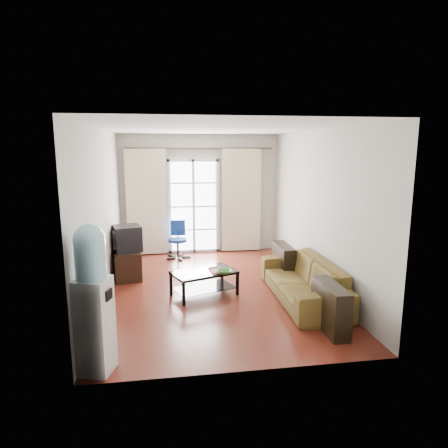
% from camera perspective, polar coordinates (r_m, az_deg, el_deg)
% --- Properties ---
extents(floor, '(5.20, 5.20, 0.00)m').
position_cam_1_polar(floor, '(6.96, -1.31, -9.28)').
color(floor, maroon).
rests_on(floor, ground).
extents(ceiling, '(5.20, 5.20, 0.00)m').
position_cam_1_polar(ceiling, '(6.55, -1.41, 13.51)').
color(ceiling, white).
rests_on(ceiling, wall_back).
extents(wall_back, '(3.60, 0.02, 2.70)m').
position_cam_1_polar(wall_back, '(9.18, -3.48, 4.28)').
color(wall_back, '#B8B8AF').
rests_on(wall_back, floor).
extents(wall_front, '(3.60, 0.02, 2.70)m').
position_cam_1_polar(wall_front, '(4.11, 3.38, -3.90)').
color(wall_front, '#B8B8AF').
rests_on(wall_front, floor).
extents(wall_left, '(0.02, 5.20, 2.70)m').
position_cam_1_polar(wall_left, '(6.64, -16.96, 1.30)').
color(wall_left, '#B8B8AF').
rests_on(wall_left, floor).
extents(wall_right, '(0.02, 5.20, 2.70)m').
position_cam_1_polar(wall_right, '(7.08, 13.25, 2.06)').
color(wall_right, '#B8B8AF').
rests_on(wall_right, floor).
extents(french_door, '(1.16, 0.06, 2.15)m').
position_cam_1_polar(french_door, '(9.15, -4.36, 2.51)').
color(french_door, white).
rests_on(french_door, wall_back).
extents(curtain_rod, '(3.30, 0.04, 0.04)m').
position_cam_1_polar(curtain_rod, '(9.02, -3.49, 10.72)').
color(curtain_rod, '#4C3F2D').
rests_on(curtain_rod, wall_back).
extents(curtain_left, '(0.90, 0.07, 2.35)m').
position_cam_1_polar(curtain_left, '(9.05, -10.99, 3.05)').
color(curtain_left, beige).
rests_on(curtain_left, curtain_rod).
extents(curtain_right, '(0.90, 0.07, 2.35)m').
position_cam_1_polar(curtain_right, '(9.22, 2.50, 3.37)').
color(curtain_right, beige).
rests_on(curtain_right, curtain_rod).
extents(radiator, '(0.64, 0.12, 0.64)m').
position_cam_1_polar(radiator, '(9.36, 1.53, -1.91)').
color(radiator, '#979799').
rests_on(radiator, floor).
extents(sofa, '(2.21, 0.92, 0.64)m').
position_cam_1_polar(sofa, '(6.54, 11.20, -7.88)').
color(sofa, brown).
rests_on(sofa, floor).
extents(coffee_table, '(1.16, 0.90, 0.41)m').
position_cam_1_polar(coffee_table, '(6.61, -2.86, -7.95)').
color(coffee_table, silver).
rests_on(coffee_table, floor).
extents(bowl, '(0.33, 0.33, 0.06)m').
position_cam_1_polar(bowl, '(6.44, -0.01, -6.81)').
color(bowl, '#308637').
rests_on(bowl, coffee_table).
extents(book, '(0.26, 0.29, 0.02)m').
position_cam_1_polar(book, '(6.49, -1.94, -6.84)').
color(book, '#A71424').
rests_on(book, coffee_table).
extents(remote, '(0.16, 0.08, 0.02)m').
position_cam_1_polar(remote, '(6.72, -1.60, -6.23)').
color(remote, black).
rests_on(remote, coffee_table).
extents(tv_stand, '(0.58, 0.78, 0.52)m').
position_cam_1_polar(tv_stand, '(7.67, -13.68, -5.65)').
color(tv_stand, black).
rests_on(tv_stand, floor).
extents(crt_tv, '(0.60, 0.61, 0.47)m').
position_cam_1_polar(crt_tv, '(7.59, -13.81, -1.99)').
color(crt_tv, black).
rests_on(crt_tv, tv_stand).
extents(task_chair, '(0.61, 0.61, 0.82)m').
position_cam_1_polar(task_chair, '(8.86, -6.60, -3.31)').
color(task_chair, black).
rests_on(task_chair, floor).
extents(water_cooler, '(0.42, 0.42, 1.64)m').
position_cam_1_polar(water_cooler, '(4.47, -18.21, -9.83)').
color(water_cooler, white).
rests_on(water_cooler, floor).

